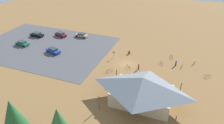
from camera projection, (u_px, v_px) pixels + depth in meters
The scene contains 21 objects.
ground at pixel (126, 64), 55.46m from camera, with size 160.00×160.00×0.00m, color olive.
parking_lot_asphalt at pixel (45, 46), 65.17m from camera, with size 40.18×28.35×0.05m, color #4C4C51.
bike_pavilion at pixel (142, 89), 40.84m from camera, with size 14.67×10.37×5.94m.
trash_bin at pixel (129, 52), 60.42m from camera, with size 0.60×0.60×0.90m, color brown.
lot_sign at pixel (114, 54), 57.60m from camera, with size 0.56×0.08×2.20m.
pine_far_east at pixel (58, 120), 31.64m from camera, with size 3.29×3.29×7.14m.
pine_mideast at pixel (13, 114), 32.45m from camera, with size 3.97×3.97×7.82m.
bicycle_black_front_row at pixel (128, 67), 53.69m from camera, with size 1.40×1.09×0.84m.
bicycle_silver_yard_left at pixel (194, 63), 55.20m from camera, with size 0.81×1.65×0.88m.
bicycle_red_lone_west at pixel (109, 71), 52.02m from camera, with size 1.55×0.76×0.84m.
bicycle_orange_edge_south at pixel (171, 57), 58.29m from camera, with size 0.81×1.63×0.87m.
bicycle_blue_near_sign at pixel (207, 76), 50.01m from camera, with size 1.70×0.48×0.88m.
bicycle_yellow_yard_center at pixel (162, 63), 55.35m from camera, with size 0.92×1.47×0.74m.
bicycle_green_by_bin at pixel (182, 67), 53.71m from camera, with size 0.48×1.68×0.83m.
car_blue_front_row at pixel (53, 50), 60.82m from camera, with size 4.94×3.02×1.48m.
car_tan_mid_lot at pixel (82, 35), 70.96m from camera, with size 4.35×2.04×1.33m.
car_green_far_end at pixel (22, 43), 65.23m from camera, with size 4.63×2.36×1.39m.
car_black_second_row at pixel (37, 34), 71.27m from camera, with size 4.72×2.17×1.47m.
car_maroon_end_stall at pixel (61, 34), 71.47m from camera, with size 4.78×2.95×1.42m.
visitor_at_bikes at pixel (139, 66), 52.80m from camera, with size 0.36×0.37×1.78m.
visitor_by_pavilion at pixel (176, 63), 54.47m from camera, with size 0.36×0.36×1.68m.
Camera 1 is at (-13.38, 45.87, 28.41)m, focal length 33.38 mm.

